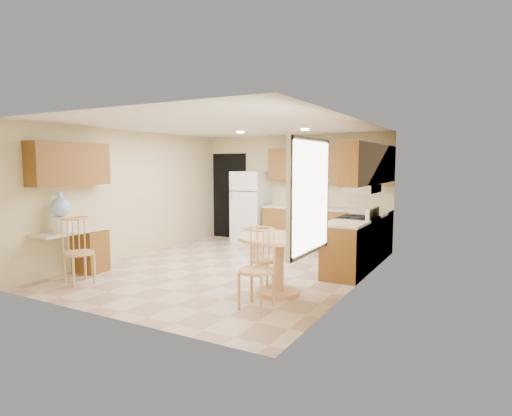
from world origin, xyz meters
The scene contains 30 objects.
floor centered at (0.00, 0.00, 0.00)m, with size 5.50×5.50×0.00m, color #C4AB8E.
ceiling centered at (0.00, 0.00, 2.50)m, with size 4.50×5.50×0.02m, color white.
wall_back centered at (0.00, 2.75, 1.25)m, with size 4.50×0.02×2.50m, color beige.
wall_front centered at (0.00, -2.75, 1.25)m, with size 4.50×0.02×2.50m, color beige.
wall_left centered at (-2.25, 0.00, 1.25)m, with size 0.02×5.50×2.50m, color beige.
wall_right centered at (2.25, 0.00, 1.25)m, with size 0.02×5.50×2.50m, color beige.
doorway centered at (-1.75, 2.73, 1.05)m, with size 0.90×0.02×2.10m, color black.
base_cab_back centered at (0.88, 2.45, 0.43)m, with size 2.75×0.60×0.87m, color brown.
counter_back centered at (0.88, 2.45, 0.89)m, with size 2.75×0.63×0.04m, color beige.
base_cab_right_a centered at (1.95, 1.85, 0.43)m, with size 0.60×0.59×0.87m, color brown.
counter_right_a centered at (1.95, 1.85, 0.89)m, with size 0.63×0.59×0.04m, color beige.
base_cab_right_b centered at (1.95, 0.40, 0.43)m, with size 0.60×0.80×0.87m, color brown.
counter_right_b centered at (1.95, 0.40, 0.89)m, with size 0.63×0.80×0.04m, color beige.
upper_cab_back centered at (0.88, 2.58, 1.85)m, with size 2.75×0.33×0.70m, color brown.
upper_cab_right centered at (2.08, 1.21, 1.85)m, with size 0.33×2.42×0.70m, color brown.
upper_cab_left centered at (-2.08, -1.60, 1.85)m, with size 0.33×1.40×0.70m, color brown.
sink centered at (0.85, 2.45, 0.91)m, with size 0.78×0.44×0.01m, color silver.
range_hood centered at (2.00, 1.18, 1.42)m, with size 0.50×0.76×0.14m, color silver.
desk_pedestal centered at (-2.00, -1.32, 0.36)m, with size 0.48×0.42×0.72m, color brown.
desk_top centered at (-2.00, -1.70, 0.75)m, with size 0.50×1.20×0.04m, color beige.
window centered at (2.23, -1.85, 1.50)m, with size 0.06×1.12×1.30m.
can_light_a centered at (-0.50, 1.20, 2.48)m, with size 0.14×0.14×0.02m, color white.
can_light_b centered at (0.90, 1.20, 2.48)m, with size 0.14×0.14×0.02m, color white.
refrigerator centered at (-0.95, 2.40, 0.84)m, with size 0.74×0.72×1.67m.
stove centered at (1.92, 1.18, 0.47)m, with size 0.65×0.76×1.09m.
dining_table centered at (1.40, -0.93, 0.55)m, with size 1.14×1.14×0.84m.
chair_table_a centered at (1.03, -0.76, 0.51)m, with size 0.37×0.48×0.84m.
chair_table_b centered at (1.40, -1.68, 0.63)m, with size 0.46×0.46×1.03m.
chair_desk centered at (-1.55, -2.02, 0.62)m, with size 0.45×0.58×1.02m.
water_crock centered at (-2.00, -1.87, 1.06)m, with size 0.31×0.31×0.64m.
Camera 1 is at (3.99, -6.28, 1.86)m, focal length 30.00 mm.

